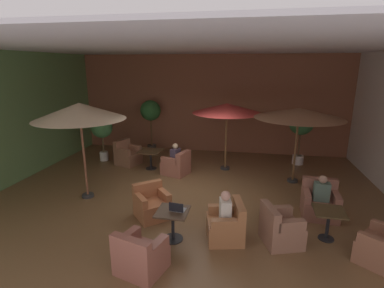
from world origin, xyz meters
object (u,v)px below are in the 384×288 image
at_px(iced_drink_cup, 180,207).
at_px(potted_tree_mid_right, 151,113).
at_px(armchair_mid_center_north, 127,155).
at_px(open_laptop, 177,208).
at_px(patio_umbrella_tall_red, 227,109).
at_px(patron_by_window, 225,207).
at_px(patio_umbrella_center_beige, 299,113).
at_px(potted_tree_mid_left, 301,126).
at_px(armchair_front_left_south, 140,256).
at_px(patron_blue_shirt, 322,190).
at_px(armchair_front_right_south, 280,229).
at_px(cafe_table_front_right, 329,217).
at_px(armchair_front_left_north, 227,225).
at_px(potted_tree_left_corner, 102,129).
at_px(patron_with_friend, 175,154).
at_px(armchair_front_left_east, 152,205).
at_px(armchair_front_right_north, 384,249).
at_px(patio_umbrella_near_wall, 80,112).
at_px(cafe_table_front_left, 173,219).
at_px(armchair_front_right_east, 320,203).
at_px(cafe_table_mid_center, 151,155).

bearing_deg(iced_drink_cup, potted_tree_mid_right, 113.41).
height_order(armchair_mid_center_north, open_laptop, armchair_mid_center_north).
height_order(patio_umbrella_tall_red, patron_by_window, patio_umbrella_tall_red).
distance_m(patio_umbrella_center_beige, potted_tree_mid_left, 2.02).
height_order(armchair_front_left_south, open_laptop, open_laptop).
bearing_deg(patron_by_window, patron_blue_shirt, 32.37).
height_order(armchair_front_right_south, potted_tree_mid_left, potted_tree_mid_left).
bearing_deg(armchair_mid_center_north, cafe_table_front_right, -32.36).
relative_size(armchair_front_right_south, patron_by_window, 1.42).
xyz_separation_m(potted_tree_mid_left, potted_tree_mid_right, (-5.79, 0.48, 0.21)).
height_order(armchair_front_left_north, potted_tree_left_corner, potted_tree_left_corner).
distance_m(patio_umbrella_center_beige, patron_by_window, 4.24).
relative_size(potted_tree_mid_left, patron_with_friend, 3.15).
relative_size(armchair_front_left_east, potted_tree_left_corner, 0.61).
xyz_separation_m(armchair_front_right_north, patio_umbrella_near_wall, (-6.83, 1.60, 2.08)).
xyz_separation_m(armchair_front_right_north, patio_umbrella_tall_red, (-3.26, 4.57, 1.83)).
xyz_separation_m(armchair_front_left_south, cafe_table_front_right, (3.49, 1.68, 0.20)).
height_order(cafe_table_front_left, potted_tree_mid_left, potted_tree_mid_left).
bearing_deg(armchair_front_right_south, armchair_mid_center_north, 140.55).
distance_m(potted_tree_mid_right, patron_blue_shirt, 7.30).
xyz_separation_m(cafe_table_front_left, armchair_front_right_east, (3.24, 1.66, -0.16)).
distance_m(armchair_mid_center_north, patron_by_window, 5.74).
bearing_deg(patio_umbrella_near_wall, patron_by_window, -18.87).
xyz_separation_m(armchair_front_right_north, armchair_front_right_east, (-0.75, 1.70, 0.01)).
height_order(potted_tree_mid_right, patron_by_window, potted_tree_mid_right).
height_order(patron_blue_shirt, iced_drink_cup, patron_blue_shirt).
xyz_separation_m(potted_tree_mid_left, patron_by_window, (-2.28, -5.36, -0.71)).
height_order(cafe_table_front_right, armchair_front_right_north, armchair_front_right_north).
height_order(cafe_table_front_left, iced_drink_cup, iced_drink_cup).
xyz_separation_m(cafe_table_front_right, iced_drink_cup, (-3.04, -0.52, 0.21)).
bearing_deg(cafe_table_front_right, armchair_front_left_east, 176.50).
height_order(patio_umbrella_tall_red, patio_umbrella_near_wall, patio_umbrella_near_wall).
relative_size(potted_tree_mid_left, iced_drink_cup, 17.92).
height_order(cafe_table_front_left, armchair_front_left_north, armchair_front_left_north).
relative_size(armchair_front_left_south, armchair_front_right_south, 1.02).
distance_m(cafe_table_mid_center, patio_umbrella_tall_red, 3.07).
bearing_deg(armchair_front_left_east, cafe_table_front_right, -3.50).
relative_size(armchair_front_left_south, armchair_front_right_east, 1.08).
height_order(cafe_table_front_right, iced_drink_cup, iced_drink_cup).
relative_size(armchair_front_right_south, potted_tree_mid_left, 0.47).
bearing_deg(potted_tree_mid_right, potted_tree_left_corner, -135.70).
height_order(potted_tree_mid_left, open_laptop, potted_tree_mid_left).
bearing_deg(patio_umbrella_center_beige, potted_tree_mid_left, 77.04).
height_order(armchair_mid_center_north, patron_by_window, patron_by_window).
bearing_deg(armchair_mid_center_north, potted_tree_mid_right, 76.72).
distance_m(armchair_front_right_east, iced_drink_cup, 3.50).
xyz_separation_m(patio_umbrella_near_wall, patron_blue_shirt, (6.07, 0.05, -1.70)).
relative_size(potted_tree_left_corner, potted_tree_mid_left, 0.85).
bearing_deg(cafe_table_front_left, patron_blue_shirt, 26.46).
height_order(armchair_front_left_east, armchair_mid_center_north, armchair_mid_center_north).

